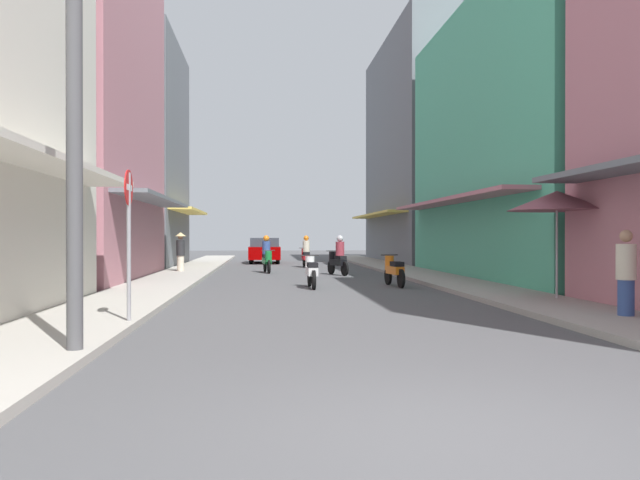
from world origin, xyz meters
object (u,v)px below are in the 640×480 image
Objects in this scene: motorbike_orange at (394,270)px; street_sign_no_entry at (129,225)px; pedestrian_far at (181,250)px; utility_pole at (74,91)px; vendor_umbrella at (557,201)px; motorbike_red at (306,253)px; motorbike_green at (267,256)px; motorbike_white at (311,271)px; pedestrian_foreground at (626,276)px; parked_car at (265,250)px; motorbike_black at (338,257)px.

street_sign_no_entry is at bearing -127.81° from motorbike_orange.
utility_pole is at bearing -86.68° from pedestrian_far.
street_sign_no_entry reaches higher than vendor_umbrella.
utility_pole is at bearing -101.17° from motorbike_red.
vendor_umbrella is at bearing -74.83° from motorbike_red.
motorbike_green is 1.06× the size of pedestrian_far.
motorbike_orange is 2.59m from motorbike_white.
utility_pole reaches higher than pedestrian_foreground.
pedestrian_far is (-3.43, -9.98, 0.22)m from parked_car.
pedestrian_foreground is (2.45, -8.17, 0.32)m from motorbike_orange.
parked_car is (-0.07, 9.42, 0.04)m from motorbike_green.
parked_car is at bearing 94.49° from motorbike_white.
motorbike_red is 0.70× the size of vendor_umbrella.
utility_pole is at bearing -110.05° from motorbike_white.
pedestrian_far reaches higher than parked_car.
motorbike_orange is (1.90, -11.78, -0.20)m from motorbike_red.
motorbike_red is at bearing 102.32° from pedestrian_foreground.
motorbike_green is 15.71m from street_sign_no_entry.
motorbike_white is at bearing -80.66° from motorbike_green.
pedestrian_far is at bearing -170.90° from motorbike_green.
street_sign_no_entry is (-3.67, -7.70, 1.21)m from motorbike_white.
vendor_umbrella reaches higher than pedestrian_far.
pedestrian_far reaches higher than motorbike_black.
motorbike_white is at bearing -56.49° from pedestrian_far.
parked_car is at bearing 104.28° from pedestrian_foreground.
pedestrian_far is 0.64× the size of street_sign_no_entry.
pedestrian_far is at bearing -138.13° from motorbike_red.
vendor_umbrella is at bearing -73.30° from parked_car.
motorbike_black is 6.45m from pedestrian_far.
motorbike_red and motorbike_black have the same top height.
street_sign_no_entry is (-2.32, -24.91, 0.98)m from parked_car.
motorbike_red and motorbike_green have the same top height.
motorbike_orange is 0.44× the size of parked_car.
motorbike_black is 1.06× the size of pedestrian_foreground.
motorbike_black is 14.61m from street_sign_no_entry.
vendor_umbrella is (4.58, -16.89, 1.64)m from motorbike_red.
parked_car is (-2.02, 5.10, 0.04)m from motorbike_red.
motorbike_red is at bearing 77.67° from street_sign_no_entry.
motorbike_green is 0.70× the size of vendor_umbrella.
motorbike_green is at bearing 117.44° from vendor_umbrella.
motorbike_orange is 6.06m from vendor_umbrella.
motorbike_black is (1.52, 5.92, 0.20)m from motorbike_white.
parked_car is 27.77m from utility_pole.
motorbike_white is 9.31m from pedestrian_foreground.
motorbike_red is at bearing 86.87° from motorbike_white.
pedestrian_far is at bearing 123.08° from pedestrian_foreground.
motorbike_green is at bearing 82.18° from utility_pole.
pedestrian_far is (-6.31, 1.31, 0.25)m from motorbike_black.
vendor_umbrella reaches higher than motorbike_green.
utility_pole is (-5.29, -16.24, 2.64)m from motorbike_black.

